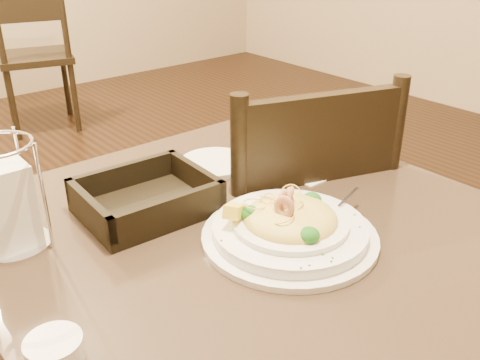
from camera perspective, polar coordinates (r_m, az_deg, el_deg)
main_table at (r=1.10m, az=0.69°, el=-14.85°), size 0.90×0.90×0.72m
dining_chair_near at (r=1.35m, az=5.12°, el=-6.30°), size 0.53×0.53×0.93m
dining_chair_far at (r=3.55m, az=-21.08°, el=12.71°), size 0.51×0.51×0.93m
pasta_bowl at (r=0.91m, az=5.31°, el=-4.91°), size 0.33×0.30×0.10m
drink_glass at (r=1.16m, az=7.62°, el=4.63°), size 0.14×0.14×0.15m
bread_basket at (r=1.01m, az=-9.96°, el=-2.18°), size 0.24×0.20×0.06m
napkin_caddy at (r=0.95m, az=-23.62°, el=-2.32°), size 0.12×0.12×0.19m
side_plate at (r=1.20m, az=-2.69°, el=1.86°), size 0.20×0.20×0.01m
butter_ramekin at (r=0.73m, az=-19.18°, el=-16.75°), size 0.08×0.08×0.03m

